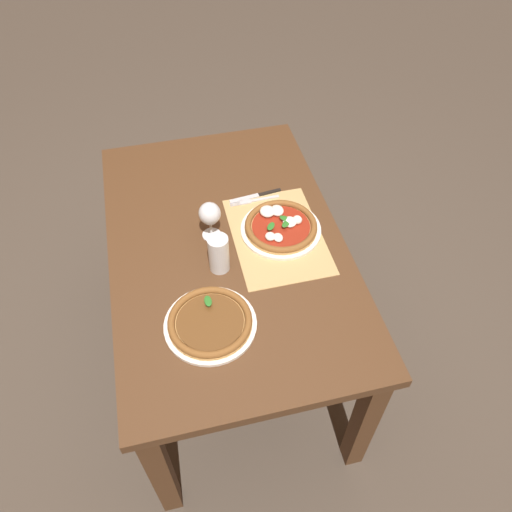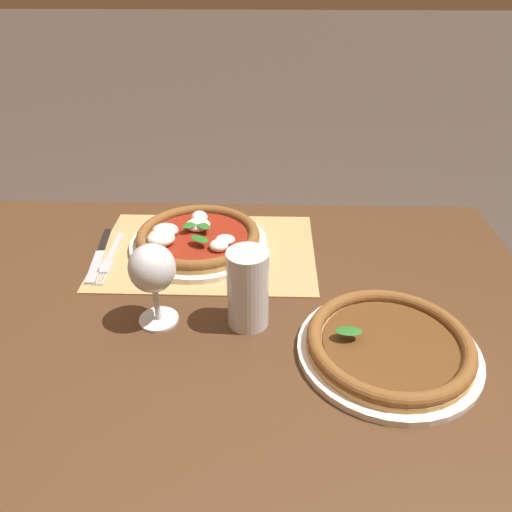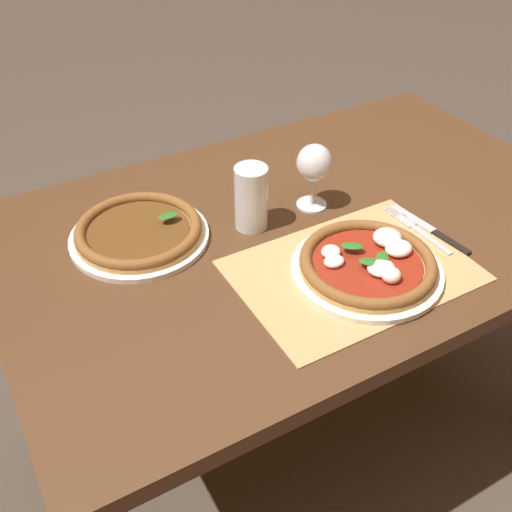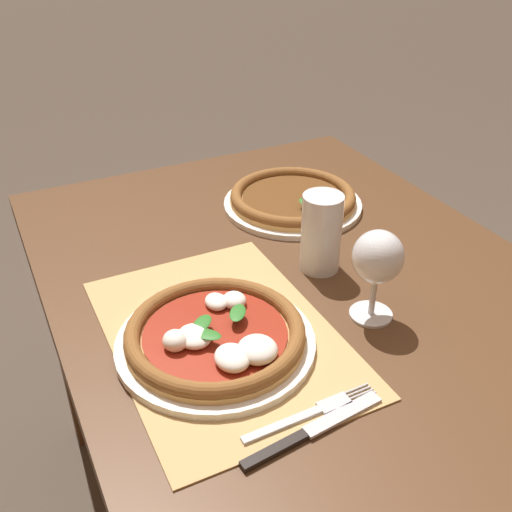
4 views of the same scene
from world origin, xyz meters
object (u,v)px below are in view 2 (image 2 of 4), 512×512
(fork, at_px, (110,258))
(knife, at_px, (100,255))
(pizza_near, at_px, (197,238))
(wine_glass, at_px, (153,271))
(pizza_far, at_px, (389,345))
(pint_glass, at_px, (248,290))

(fork, relative_size, knife, 0.93)
(knife, bearing_deg, pizza_near, -166.95)
(wine_glass, bearing_deg, knife, -50.99)
(pizza_near, relative_size, knife, 1.40)
(pizza_far, bearing_deg, fork, -26.85)
(wine_glass, height_order, pint_glass, wine_glass)
(wine_glass, xyz_separation_m, fork, (0.14, -0.20, -0.10))
(pizza_near, relative_size, pizza_far, 1.01)
(pizza_near, bearing_deg, wine_glass, 81.84)
(pizza_near, xyz_separation_m, fork, (0.18, 0.06, -0.02))
(pizza_far, bearing_deg, knife, -26.71)
(pizza_far, relative_size, knife, 1.38)
(fork, height_order, knife, knife)
(pizza_near, bearing_deg, pint_glass, 115.75)
(wine_glass, distance_m, fork, 0.26)
(pint_glass, bearing_deg, wine_glass, 0.20)
(fork, xyz_separation_m, knife, (0.03, -0.01, 0.00))
(fork, bearing_deg, pizza_near, -161.89)
(pizza_far, height_order, pint_glass, pint_glass)
(wine_glass, bearing_deg, pizza_near, -98.16)
(pizza_far, distance_m, knife, 0.63)
(pizza_near, bearing_deg, fork, 18.11)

